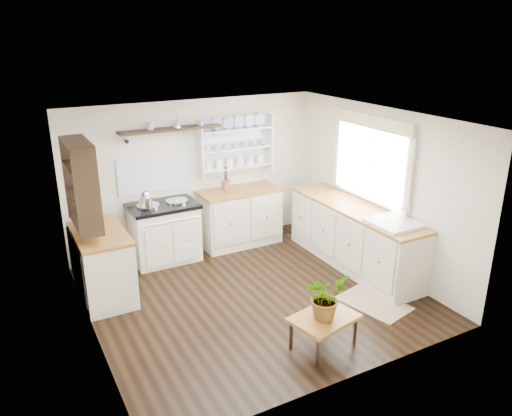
% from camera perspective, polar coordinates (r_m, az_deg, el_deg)
% --- Properties ---
extents(floor, '(4.00, 3.80, 0.01)m').
position_cam_1_polar(floor, '(6.61, -0.28, -9.90)').
color(floor, black).
rests_on(floor, ground).
extents(wall_back, '(4.00, 0.02, 2.30)m').
position_cam_1_polar(wall_back, '(7.77, -6.92, 3.78)').
color(wall_back, beige).
rests_on(wall_back, ground).
extents(wall_right, '(0.02, 3.80, 2.30)m').
position_cam_1_polar(wall_right, '(7.23, 13.85, 2.12)').
color(wall_right, beige).
rests_on(wall_right, ground).
extents(wall_left, '(0.02, 3.80, 2.30)m').
position_cam_1_polar(wall_left, '(5.54, -18.92, -3.91)').
color(wall_left, beige).
rests_on(wall_left, ground).
extents(ceiling, '(4.00, 3.80, 0.01)m').
position_cam_1_polar(ceiling, '(5.82, -0.31, 10.16)').
color(ceiling, white).
rests_on(ceiling, wall_back).
extents(window, '(0.08, 1.55, 1.22)m').
position_cam_1_polar(window, '(7.19, 13.02, 5.54)').
color(window, white).
rests_on(window, wall_right).
extents(aga_cooker, '(0.98, 0.68, 0.91)m').
position_cam_1_polar(aga_cooker, '(7.50, -10.40, -2.69)').
color(aga_cooker, '#EDE4CE').
rests_on(aga_cooker, floor).
extents(back_cabinets, '(1.27, 0.63, 0.90)m').
position_cam_1_polar(back_cabinets, '(7.95, -1.89, -0.93)').
color(back_cabinets, beige).
rests_on(back_cabinets, floor).
extents(right_cabinets, '(0.62, 2.43, 0.90)m').
position_cam_1_polar(right_cabinets, '(7.35, 11.14, -3.12)').
color(right_cabinets, beige).
rests_on(right_cabinets, floor).
extents(belfast_sink, '(0.55, 0.60, 0.45)m').
position_cam_1_polar(belfast_sink, '(6.71, 15.35, -2.60)').
color(belfast_sink, white).
rests_on(belfast_sink, right_cabinets).
extents(left_cabinets, '(0.62, 1.13, 0.90)m').
position_cam_1_polar(left_cabinets, '(6.67, -17.13, -6.10)').
color(left_cabinets, beige).
rests_on(left_cabinets, floor).
extents(plate_rack, '(1.20, 0.22, 0.90)m').
position_cam_1_polar(plate_rack, '(7.89, -2.52, 7.20)').
color(plate_rack, white).
rests_on(plate_rack, wall_back).
extents(high_shelf, '(1.50, 0.29, 0.16)m').
position_cam_1_polar(high_shelf, '(7.35, -9.73, 8.81)').
color(high_shelf, black).
rests_on(high_shelf, wall_back).
extents(left_shelving, '(0.28, 0.80, 1.05)m').
position_cam_1_polar(left_shelving, '(6.27, -19.38, 2.68)').
color(left_shelving, black).
rests_on(left_shelving, wall_left).
extents(kettle, '(0.19, 0.19, 0.23)m').
position_cam_1_polar(kettle, '(7.11, -12.52, 1.03)').
color(kettle, silver).
rests_on(kettle, aga_cooker).
extents(utensil_crock, '(0.13, 0.13, 0.15)m').
position_cam_1_polar(utensil_crock, '(7.77, -3.49, 2.63)').
color(utensil_crock, brown).
rests_on(utensil_crock, back_cabinets).
extents(center_table, '(0.78, 0.63, 0.38)m').
position_cam_1_polar(center_table, '(5.53, 7.78, -12.60)').
color(center_table, brown).
rests_on(center_table, floor).
extents(potted_plant, '(0.53, 0.48, 0.50)m').
position_cam_1_polar(potted_plant, '(5.38, 7.92, -9.96)').
color(potted_plant, '#3F7233').
rests_on(potted_plant, center_table).
extents(floor_rug, '(0.73, 0.95, 0.02)m').
position_cam_1_polar(floor_rug, '(6.58, 13.29, -10.55)').
color(floor_rug, '#7D5C48').
rests_on(floor_rug, floor).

